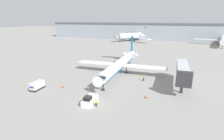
{
  "coord_description": "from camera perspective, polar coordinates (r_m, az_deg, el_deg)",
  "views": [
    {
      "loc": [
        14.86,
        -29.19,
        16.74
      ],
      "look_at": [
        0.0,
        13.8,
        3.29
      ],
      "focal_mm": 28.0,
      "sensor_mm": 36.0,
      "label": 1
    }
  ],
  "objects": [
    {
      "name": "jet_bridge",
      "position": [
        45.81,
        22.08,
        -0.32
      ],
      "size": [
        3.2,
        14.9,
        6.19
      ],
      "color": "#2D2D33",
      "rests_on": "ground"
    },
    {
      "name": "airplane_parked_far_right",
      "position": [
        134.94,
        32.51,
        8.45
      ],
      "size": [
        34.22,
        37.48,
        10.62
      ],
      "color": "white",
      "rests_on": "ground"
    },
    {
      "name": "ground_plane",
      "position": [
        36.78,
        -7.17,
        -10.73
      ],
      "size": [
        600.0,
        600.0,
        0.0
      ],
      "primitive_type": "plane",
      "color": "gray"
    },
    {
      "name": "airplane_parked_far_left",
      "position": [
        137.04,
        6.22,
        11.03
      ],
      "size": [
        33.53,
        26.79,
        11.15
      ],
      "color": "white",
      "rests_on": "ground"
    },
    {
      "name": "worker_by_wing",
      "position": [
        49.26,
        10.32,
        -2.47
      ],
      "size": [
        0.4,
        0.26,
        1.83
      ],
      "color": "#232838",
      "rests_on": "ground"
    },
    {
      "name": "traffic_cone_left",
      "position": [
        46.16,
        -15.82,
        -5.0
      ],
      "size": [
        0.61,
        0.61,
        0.7
      ],
      "color": "black",
      "rests_on": "ground"
    },
    {
      "name": "airplane_main",
      "position": [
        55.0,
        2.88,
        2.36
      ],
      "size": [
        28.55,
        34.15,
        10.55
      ],
      "color": "white",
      "rests_on": "ground"
    },
    {
      "name": "worker_near_tug",
      "position": [
        35.11,
        -5.21,
        -10.48
      ],
      "size": [
        0.4,
        0.24,
        1.66
      ],
      "color": "#232838",
      "rests_on": "ground"
    },
    {
      "name": "luggage_cart",
      "position": [
        46.58,
        -23.25,
        -4.7
      ],
      "size": [
        1.71,
        3.7,
        1.97
      ],
      "color": "#232326",
      "rests_on": "ground"
    },
    {
      "name": "pushback_tug",
      "position": [
        36.36,
        -7.25,
        -9.77
      ],
      "size": [
        1.93,
        4.41,
        1.96
      ],
      "color": "silver",
      "rests_on": "ground"
    },
    {
      "name": "traffic_cone_right",
      "position": [
        39.47,
        11.05,
        -8.5
      ],
      "size": [
        0.58,
        0.58,
        0.6
      ],
      "color": "black",
      "rests_on": "ground"
    },
    {
      "name": "terminal_building",
      "position": [
        150.26,
        13.67,
        12.19
      ],
      "size": [
        180.0,
        16.8,
        13.32
      ],
      "color": "#8C939E",
      "rests_on": "ground"
    }
  ]
}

